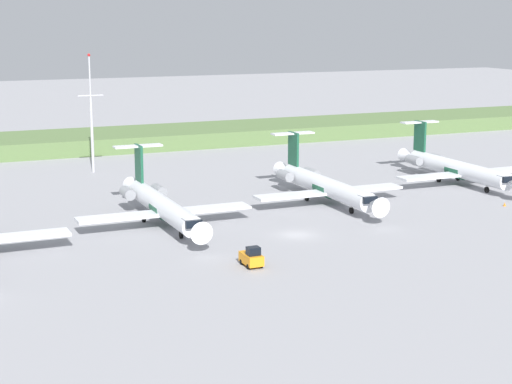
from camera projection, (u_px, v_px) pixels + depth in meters
ground_plane at (212, 190)px, 131.14m from camera, size 500.00×500.00×0.00m
grass_berm at (130, 139)px, 175.15m from camera, size 320.00×20.00×3.20m
regional_jet_second at (161, 205)px, 109.20m from camera, size 22.81×31.00×9.00m
regional_jet_third at (324, 185)px, 122.10m from camera, size 22.81×31.00×9.00m
regional_jet_fourth at (456, 168)px, 136.07m from camera, size 22.81×31.00×9.00m
antenna_mast at (92, 123)px, 144.60m from camera, size 4.40×0.50×20.47m
baggage_tug at (252, 257)px, 90.81m from camera, size 1.72×3.20×2.30m
safety_cone_front_marker at (505, 204)px, 119.96m from camera, size 0.44×0.44×0.55m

